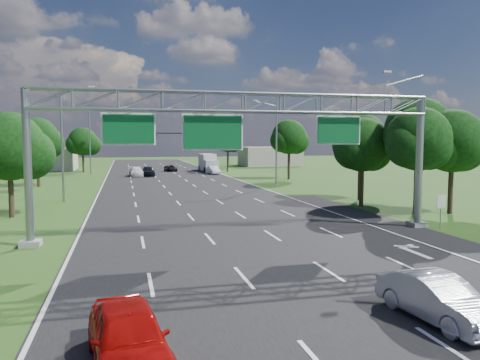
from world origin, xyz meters
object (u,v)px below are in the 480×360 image
object	(u,v)px
regulatory_sign	(441,205)
box_truck	(208,163)
silver_sedan	(438,298)
sign_gantry	(245,114)
traffic_signal	(207,142)
red_coupe	(129,337)

from	to	relation	value
regulatory_sign	box_truck	size ratio (longest dim) A/B	0.26
silver_sedan	sign_gantry	bearing A→B (deg)	93.87
sign_gantry	traffic_signal	distance (m)	53.51
regulatory_sign	red_coupe	distance (m)	22.95
traffic_signal	silver_sedan	distance (m)	66.94
regulatory_sign	silver_sedan	xyz separation A→B (m)	(-9.65, -12.60, -0.82)
regulatory_sign	traffic_signal	bearing A→B (deg)	95.20
traffic_signal	red_coupe	distance (m)	68.89
traffic_signal	silver_sedan	bearing A→B (deg)	-94.06
sign_gantry	silver_sedan	distance (m)	15.16
red_coupe	box_truck	distance (m)	71.05
sign_gantry	traffic_signal	world-z (taller)	sign_gantry
regulatory_sign	traffic_signal	world-z (taller)	traffic_signal
regulatory_sign	red_coupe	bearing A→B (deg)	-144.43
sign_gantry	traffic_signal	xyz separation A→B (m)	(7.15, 53.00, -1.72)
sign_gantry	silver_sedan	size ratio (longest dim) A/B	5.62
sign_gantry	red_coupe	bearing A→B (deg)	-114.64
box_truck	sign_gantry	bearing A→B (deg)	-98.29
regulatory_sign	sign_gantry	bearing A→B (deg)	175.17
sign_gantry	box_truck	size ratio (longest dim) A/B	2.96
regulatory_sign	silver_sedan	bearing A→B (deg)	-127.43
sign_gantry	regulatory_sign	bearing A→B (deg)	-4.83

